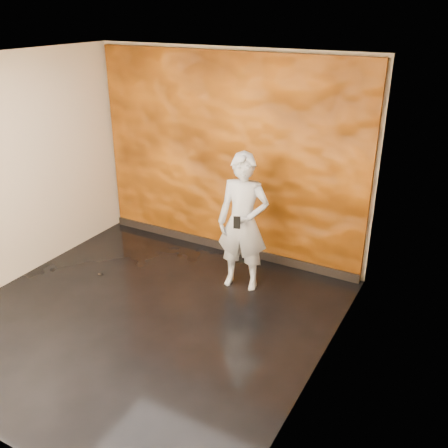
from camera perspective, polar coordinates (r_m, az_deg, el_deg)
room at (r=5.23m, az=-9.95°, el=2.36°), size 4.02×4.02×2.81m
feature_wall at (r=6.78m, az=0.35°, el=7.59°), size 3.90×0.06×2.75m
baseboard at (r=7.23m, az=0.18°, el=-2.57°), size 3.90×0.04×0.12m
man at (r=6.02m, az=2.19°, el=0.17°), size 0.69×0.52×1.73m
phone at (r=5.75m, az=1.49°, el=0.17°), size 0.08×0.04×0.15m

